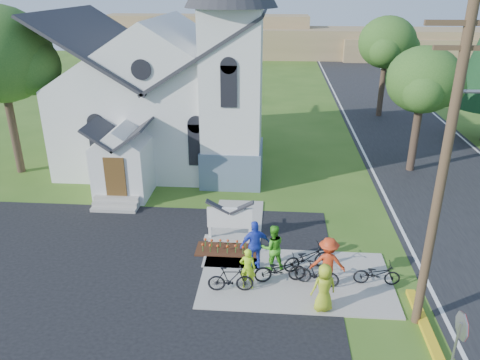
# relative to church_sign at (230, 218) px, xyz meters

# --- Properties ---
(ground) EXTENTS (120.00, 120.00, 0.00)m
(ground) POSITION_rel_church_sign_xyz_m (1.20, -3.20, -1.03)
(ground) COLOR #365D1A
(ground) RESTS_ON ground
(parking_lot) EXTENTS (20.00, 16.00, 0.02)m
(parking_lot) POSITION_rel_church_sign_xyz_m (-5.80, -5.20, -1.02)
(parking_lot) COLOR black
(parking_lot) RESTS_ON ground
(road) EXTENTS (8.00, 90.00, 0.02)m
(road) POSITION_rel_church_sign_xyz_m (11.20, 11.80, -1.02)
(road) COLOR black
(road) RESTS_ON ground
(sidewalk) EXTENTS (7.00, 4.00, 0.05)m
(sidewalk) POSITION_rel_church_sign_xyz_m (2.70, -2.70, -1.00)
(sidewalk) COLOR #9D988E
(sidewalk) RESTS_ON ground
(church) EXTENTS (12.35, 12.00, 13.00)m
(church) POSITION_rel_church_sign_xyz_m (-4.28, 9.28, 4.22)
(church) COLOR silver
(church) RESTS_ON ground
(church_sign) EXTENTS (2.20, 0.40, 1.70)m
(church_sign) POSITION_rel_church_sign_xyz_m (0.00, 0.00, 0.00)
(church_sign) COLOR #9D988E
(church_sign) RESTS_ON ground
(flower_bed) EXTENTS (2.60, 1.10, 0.07)m
(flower_bed) POSITION_rel_church_sign_xyz_m (0.00, -0.90, -0.99)
(flower_bed) COLOR #341A0E
(flower_bed) RESTS_ON ground
(utility_pole) EXTENTS (3.45, 0.28, 10.00)m
(utility_pole) POSITION_rel_church_sign_xyz_m (6.56, -4.70, 4.38)
(utility_pole) COLOR #4A3625
(utility_pole) RESTS_ON ground
(stop_sign) EXTENTS (0.11, 0.76, 2.48)m
(stop_sign) POSITION_rel_church_sign_xyz_m (6.63, -7.40, 0.75)
(stop_sign) COLOR gray
(stop_sign) RESTS_ON ground
(tree_road_near) EXTENTS (4.00, 4.00, 7.05)m
(tree_road_near) POSITION_rel_church_sign_xyz_m (9.70, 8.80, 4.18)
(tree_road_near) COLOR #33231C
(tree_road_near) RESTS_ON ground
(tree_road_mid) EXTENTS (4.40, 4.40, 7.80)m
(tree_road_mid) POSITION_rel_church_sign_xyz_m (10.20, 20.80, 4.75)
(tree_road_mid) COLOR #33231C
(tree_road_mid) RESTS_ON ground
(distant_hills) EXTENTS (61.00, 10.00, 5.60)m
(distant_hills) POSITION_rel_church_sign_xyz_m (4.56, 53.13, 1.15)
(distant_hills) COLOR olive
(distant_hills) RESTS_ON ground
(cyclist_0) EXTENTS (0.58, 0.38, 1.59)m
(cyclist_0) POSITION_rel_church_sign_xyz_m (0.96, -3.36, -0.18)
(cyclist_0) COLOR #B0EA1B
(cyclist_0) RESTS_ON sidewalk
(bike_0) EXTENTS (1.97, 0.98, 0.99)m
(bike_0) POSITION_rel_church_sign_xyz_m (2.11, -2.89, -0.48)
(bike_0) COLOR black
(bike_0) RESTS_ON sidewalk
(cyclist_1) EXTENTS (1.02, 0.88, 1.82)m
(cyclist_1) POSITION_rel_church_sign_xyz_m (1.82, -2.07, -0.07)
(cyclist_1) COLOR green
(cyclist_1) RESTS_ON sidewalk
(bike_1) EXTENTS (1.65, 0.57, 0.97)m
(bike_1) POSITION_rel_church_sign_xyz_m (0.38, -3.62, -0.49)
(bike_1) COLOR black
(bike_1) RESTS_ON sidewalk
(cyclist_2) EXTENTS (1.25, 0.81, 1.97)m
(cyclist_2) POSITION_rel_church_sign_xyz_m (1.16, -2.06, 0.01)
(cyclist_2) COLOR blue
(cyclist_2) RESTS_ON sidewalk
(bike_2) EXTENTS (2.01, 1.34, 1.00)m
(bike_2) POSITION_rel_church_sign_xyz_m (3.12, -2.03, -0.48)
(bike_2) COLOR black
(bike_2) RESTS_ON sidewalk
(cyclist_3) EXTENTS (1.29, 0.79, 1.92)m
(cyclist_3) POSITION_rel_church_sign_xyz_m (3.77, -3.03, -0.02)
(cyclist_3) COLOR red
(cyclist_3) RESTS_ON sidewalk
(bike_3) EXTENTS (1.68, 0.83, 0.97)m
(bike_3) POSITION_rel_church_sign_xyz_m (3.42, -3.01, -0.49)
(bike_3) COLOR black
(bike_3) RESTS_ON sidewalk
(cyclist_4) EXTENTS (0.97, 0.77, 1.72)m
(cyclist_4) POSITION_rel_church_sign_xyz_m (3.53, -4.39, -0.12)
(cyclist_4) COLOR #A1B522
(cyclist_4) RESTS_ON sidewalk
(bike_4) EXTENTS (1.66, 0.59, 0.87)m
(bike_4) POSITION_rel_church_sign_xyz_m (5.58, -2.80, -0.54)
(bike_4) COLOR black
(bike_4) RESTS_ON sidewalk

